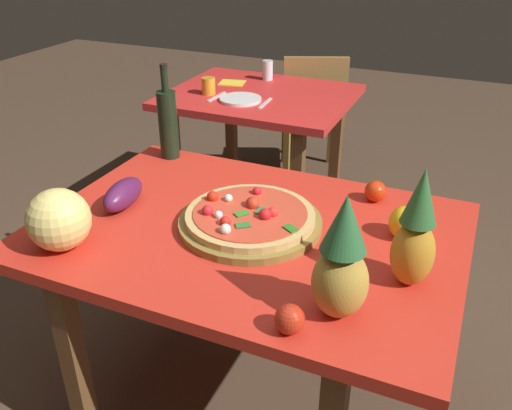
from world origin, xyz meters
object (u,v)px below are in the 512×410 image
eggplant (123,194)px  pineapple_right (341,264)px  dining_chair (313,110)px  pineapple_left (415,234)px  fork_utensil (217,97)px  bell_pepper (405,223)px  drinking_glass_juice (209,86)px  tomato_near_board (375,191)px  napkin_folded (232,83)px  pizza (249,215)px  melon (59,220)px  wine_bottle (168,123)px  display_table (249,251)px  knife_utensil (265,103)px  tomato_at_corner (290,319)px  dinner_plate (241,99)px  background_table (260,113)px  pizza_board (250,222)px  drinking_glass_water (268,70)px

eggplant → pineapple_right: bearing=-16.9°
dining_chair → pineapple_left: 2.29m
pineapple_right → fork_utensil: pineapple_right is taller
bell_pepper → pineapple_right: bearing=-101.3°
drinking_glass_juice → pineapple_left: bearing=-45.1°
tomato_near_board → fork_utensil: tomato_near_board is taller
napkin_folded → pizza: bearing=-62.3°
eggplant → fork_utensil: bearing=102.7°
dining_chair → melon: melon is taller
fork_utensil → wine_bottle: bearing=-73.9°
pineapple_left → pizza: bearing=169.0°
display_table → knife_utensil: size_ratio=7.28×
tomato_at_corner → fork_utensil: tomato_at_corner is taller
pineapple_left → melon: size_ratio=1.82×
display_table → wine_bottle: wine_bottle is taller
melon → dinner_plate: size_ratio=0.84×
eggplant → fork_utensil: (-0.27, 1.20, -0.04)m
pineapple_left → wine_bottle: bearing=155.2°
drinking_glass_juice → melon: bearing=-78.0°
pineapple_right → eggplant: 0.85m
display_table → tomato_at_corner: tomato_at_corner is taller
background_table → wine_bottle: 0.97m
background_table → napkin_folded: bearing=152.9°
background_table → wine_bottle: wine_bottle is taller
tomato_at_corner → pizza: bearing=125.3°
eggplant → dining_chair: bearing=89.6°
drinking_glass_juice → knife_utensil: (0.35, -0.04, -0.04)m
pineapple_left → drinking_glass_juice: bearing=134.9°
melon → bell_pepper: melon is taller
melon → tomato_near_board: bearing=40.2°
pineapple_right → tomato_at_corner: (-0.09, -0.11, -0.11)m
tomato_near_board → background_table: bearing=130.8°
display_table → pizza: 0.13m
bell_pepper → drinking_glass_juice: bell_pepper is taller
dining_chair → pizza_board: 2.02m
fork_utensil → knife_utensil: size_ratio=1.00×
wine_bottle → drinking_glass_juice: (-0.26, 0.82, -0.10)m
pineapple_right → tomato_near_board: (-0.05, 0.62, -0.11)m
bell_pepper → tomato_at_corner: bearing=-107.6°
pizza → pineapple_left: 0.53m
bell_pepper → dinner_plate: size_ratio=0.49×
pizza_board → dinner_plate: bearing=116.3°
pineapple_right → dinner_plate: pineapple_right is taller
pineapple_left → fork_utensil: 1.75m
pizza_board → knife_utensil: (-0.43, 1.15, -0.01)m
drinking_glass_water → pineapple_right: bearing=-62.8°
pizza → drinking_glass_juice: (-0.78, 1.19, 0.01)m
background_table → pineapple_right: (0.90, -1.61, 0.26)m
pineapple_right → napkin_folded: pineapple_right is taller
knife_utensil → napkin_folded: 0.42m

